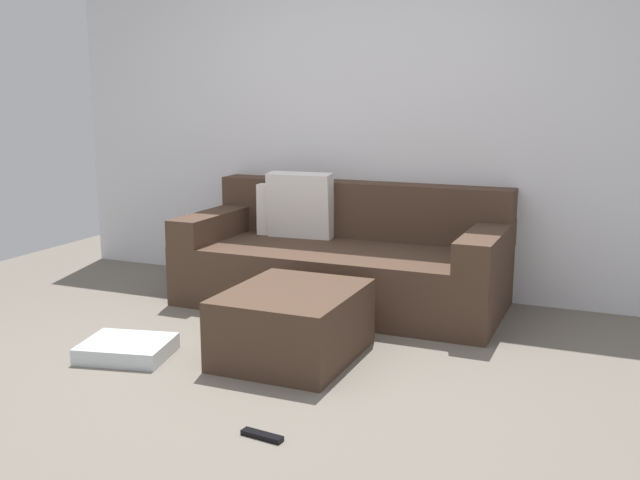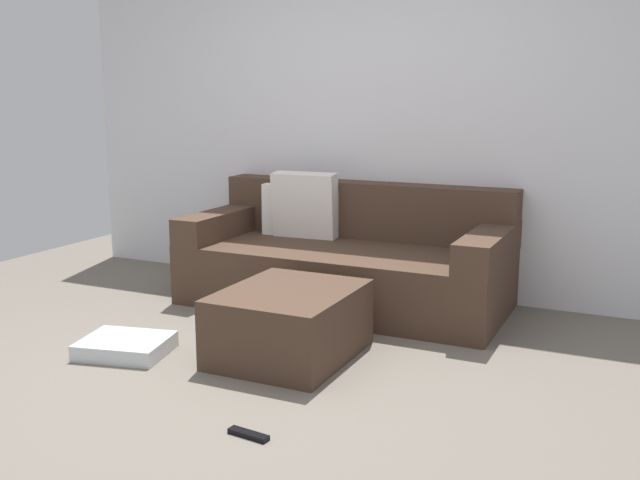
{
  "view_description": "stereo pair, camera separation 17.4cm",
  "coord_description": "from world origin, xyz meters",
  "px_view_note": "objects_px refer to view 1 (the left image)",
  "views": [
    {
      "loc": [
        1.78,
        -2.99,
        1.45
      ],
      "look_at": [
        0.07,
        1.04,
        0.56
      ],
      "focal_mm": 40.99,
      "sensor_mm": 36.0,
      "label": 1
    },
    {
      "loc": [
        1.94,
        -2.92,
        1.45
      ],
      "look_at": [
        0.07,
        1.04,
        0.56
      ],
      "focal_mm": 40.99,
      "sensor_mm": 36.0,
      "label": 2
    }
  ],
  "objects_px": {
    "ottoman": "(293,324)",
    "remote_near_ottoman": "(262,436)",
    "storage_bin": "(127,349)",
    "couch_sectional": "(343,259)",
    "remote_by_storage_bin": "(151,358)"
  },
  "relations": [
    {
      "from": "storage_bin",
      "to": "couch_sectional",
      "type": "bearing_deg",
      "value": 64.29
    },
    {
      "from": "storage_bin",
      "to": "remote_by_storage_bin",
      "type": "relative_size",
      "value": 3.11
    },
    {
      "from": "couch_sectional",
      "to": "ottoman",
      "type": "xyz_separation_m",
      "value": [
        0.14,
        -1.13,
        -0.12
      ]
    },
    {
      "from": "ottoman",
      "to": "storage_bin",
      "type": "height_order",
      "value": "ottoman"
    },
    {
      "from": "ottoman",
      "to": "remote_near_ottoman",
      "type": "height_order",
      "value": "ottoman"
    },
    {
      "from": "ottoman",
      "to": "remote_near_ottoman",
      "type": "bearing_deg",
      "value": -72.63
    },
    {
      "from": "ottoman",
      "to": "storage_bin",
      "type": "xyz_separation_m",
      "value": [
        -0.86,
        -0.36,
        -0.15
      ]
    },
    {
      "from": "ottoman",
      "to": "remote_by_storage_bin",
      "type": "xyz_separation_m",
      "value": [
        -0.7,
        -0.36,
        -0.18
      ]
    },
    {
      "from": "remote_near_ottoman",
      "to": "ottoman",
      "type": "bearing_deg",
      "value": 113.65
    },
    {
      "from": "ottoman",
      "to": "remote_by_storage_bin",
      "type": "relative_size",
      "value": 5.44
    },
    {
      "from": "couch_sectional",
      "to": "ottoman",
      "type": "height_order",
      "value": "couch_sectional"
    },
    {
      "from": "ottoman",
      "to": "remote_near_ottoman",
      "type": "relative_size",
      "value": 4.26
    },
    {
      "from": "couch_sectional",
      "to": "remote_by_storage_bin",
      "type": "relative_size",
      "value": 14.35
    },
    {
      "from": "couch_sectional",
      "to": "storage_bin",
      "type": "distance_m",
      "value": 1.67
    },
    {
      "from": "remote_by_storage_bin",
      "to": "couch_sectional",
      "type": "bearing_deg",
      "value": 33.5
    }
  ]
}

